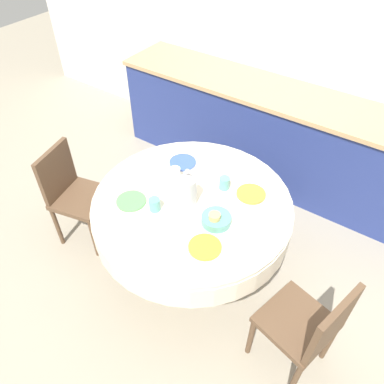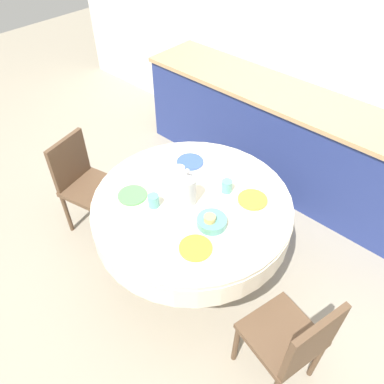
# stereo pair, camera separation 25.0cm
# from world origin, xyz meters

# --- Properties ---
(ground_plane) EXTENTS (12.00, 12.00, 0.00)m
(ground_plane) POSITION_xyz_m (0.00, 0.00, 0.00)
(ground_plane) COLOR #9E937F
(wall_back) EXTENTS (7.00, 0.05, 2.60)m
(wall_back) POSITION_xyz_m (0.00, 1.77, 1.30)
(wall_back) COLOR silver
(wall_back) RESTS_ON ground_plane
(kitchen_counter) EXTENTS (3.24, 0.64, 0.93)m
(kitchen_counter) POSITION_xyz_m (0.00, 1.43, 0.46)
(kitchen_counter) COLOR navy
(kitchen_counter) RESTS_ON ground_plane
(dining_table) EXTENTS (1.39, 1.39, 0.75)m
(dining_table) POSITION_xyz_m (0.00, 0.00, 0.63)
(dining_table) COLOR tan
(dining_table) RESTS_ON ground_plane
(chair_left) EXTENTS (0.49, 0.49, 0.87)m
(chair_left) POSITION_xyz_m (1.00, -0.26, 0.49)
(chair_left) COLOR brown
(chair_left) RESTS_ON ground_plane
(chair_right) EXTENTS (0.48, 0.48, 0.87)m
(chair_right) POSITION_xyz_m (-1.00, -0.24, 0.49)
(chair_right) COLOR brown
(chair_right) RESTS_ON ground_plane
(plate_near_left) EXTENTS (0.20, 0.20, 0.01)m
(plate_near_left) POSITION_xyz_m (-0.33, -0.24, 0.76)
(plate_near_left) COLOR #5BA85B
(plate_near_left) RESTS_ON dining_table
(cup_near_left) EXTENTS (0.07, 0.07, 0.09)m
(cup_near_left) POSITION_xyz_m (-0.16, -0.21, 0.80)
(cup_near_left) COLOR #5BA39E
(cup_near_left) RESTS_ON dining_table
(plate_near_right) EXTENTS (0.20, 0.20, 0.01)m
(plate_near_right) POSITION_xyz_m (0.29, -0.29, 0.76)
(plate_near_right) COLOR yellow
(plate_near_right) RESTS_ON dining_table
(cup_near_right) EXTENTS (0.07, 0.07, 0.09)m
(cup_near_right) POSITION_xyz_m (0.24, -0.10, 0.80)
(cup_near_right) COLOR #DBB766
(cup_near_right) RESTS_ON dining_table
(plate_far_left) EXTENTS (0.20, 0.20, 0.01)m
(plate_far_left) POSITION_xyz_m (-0.29, 0.30, 0.76)
(plate_far_left) COLOR #3856AD
(plate_far_left) RESTS_ON dining_table
(cup_far_left) EXTENTS (0.07, 0.07, 0.09)m
(cup_far_left) POSITION_xyz_m (-0.23, 0.12, 0.80)
(cup_far_left) COLOR white
(cup_far_left) RESTS_ON dining_table
(plate_far_right) EXTENTS (0.20, 0.20, 0.01)m
(plate_far_right) POSITION_xyz_m (0.31, 0.28, 0.76)
(plate_far_right) COLOR orange
(plate_far_right) RESTS_ON dining_table
(cup_far_right) EXTENTS (0.07, 0.07, 0.09)m
(cup_far_right) POSITION_xyz_m (0.12, 0.23, 0.80)
(cup_far_right) COLOR #5BA39E
(cup_far_right) RESTS_ON dining_table
(coffee_carafe) EXTENTS (0.12, 0.12, 0.29)m
(coffee_carafe) POSITION_xyz_m (-0.01, -0.03, 0.88)
(coffee_carafe) COLOR #B2B2B7
(coffee_carafe) RESTS_ON dining_table
(fruit_bowl) EXTENTS (0.19, 0.19, 0.06)m
(fruit_bowl) POSITION_xyz_m (0.24, -0.08, 0.78)
(fruit_bowl) COLOR #569993
(fruit_bowl) RESTS_ON dining_table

